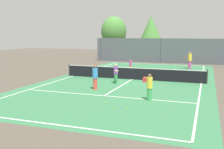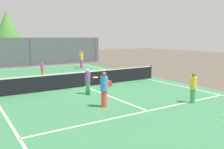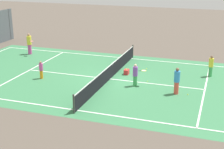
# 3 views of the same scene
# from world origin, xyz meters

# --- Properties ---
(ground_plane) EXTENTS (80.00, 80.00, 0.00)m
(ground_plane) POSITION_xyz_m (0.00, 0.00, 0.00)
(ground_plane) COLOR brown
(court_surface) EXTENTS (13.00, 25.00, 0.01)m
(court_surface) POSITION_xyz_m (0.00, 0.00, 0.00)
(court_surface) COLOR #387A4C
(court_surface) RESTS_ON ground_plane
(tennis_net) EXTENTS (11.90, 0.10, 1.10)m
(tennis_net) POSITION_xyz_m (0.00, 0.00, 0.51)
(tennis_net) COLOR #333833
(tennis_net) RESTS_ON ground_plane
(perimeter_fence) EXTENTS (18.00, 0.12, 3.20)m
(perimeter_fence) POSITION_xyz_m (0.00, 14.00, 1.60)
(perimeter_fence) COLOR #515B60
(perimeter_fence) RESTS_ON ground_plane
(tree_1) EXTENTS (3.33, 3.33, 6.29)m
(tree_1) POSITION_xyz_m (-1.85, 16.44, 4.41)
(tree_1) COLOR brown
(tree_1) RESTS_ON ground_plane
(player_0) EXTENTS (0.27, 0.27, 1.25)m
(player_0) POSITION_xyz_m (-1.43, 4.57, 0.64)
(player_0) COLOR orange
(player_0) RESTS_ON ground_plane
(player_1) EXTENTS (0.79, 0.91, 1.85)m
(player_1) POSITION_xyz_m (4.04, 8.89, 0.95)
(player_1) COLOR #D14799
(player_1) RESTS_ON ground_plane
(player_2) EXTENTS (0.36, 0.36, 1.68)m
(player_2) POSITION_xyz_m (-1.30, -4.76, 0.86)
(player_2) COLOR #E54C3F
(player_2) RESTS_ON ground_plane
(player_3) EXTENTS (0.33, 0.33, 1.53)m
(player_3) POSITION_xyz_m (2.83, -6.55, 0.78)
(player_3) COLOR #3FA559
(player_3) RESTS_ON ground_plane
(player_4) EXTENTS (0.62, 0.89, 1.49)m
(player_4) POSITION_xyz_m (-0.75, -2.01, 0.77)
(player_4) COLOR #3FA559
(player_4) RESTS_ON ground_plane
(ball_crate) EXTENTS (0.45, 0.32, 0.43)m
(ball_crate) POSITION_xyz_m (1.36, -0.79, 0.18)
(ball_crate) COLOR red
(ball_crate) RESTS_ON ground_plane
(tennis_ball_1) EXTENTS (0.07, 0.07, 0.07)m
(tennis_ball_1) POSITION_xyz_m (0.29, -2.59, 0.03)
(tennis_ball_1) COLOR #CCE533
(tennis_ball_1) RESTS_ON ground_plane
(tennis_ball_2) EXTENTS (0.07, 0.07, 0.07)m
(tennis_ball_2) POSITION_xyz_m (1.50, -8.81, 0.03)
(tennis_ball_2) COLOR #CCE533
(tennis_ball_2) RESTS_ON ground_plane
(tennis_ball_3) EXTENTS (0.07, 0.07, 0.07)m
(tennis_ball_3) POSITION_xyz_m (-3.37, 0.20, 0.03)
(tennis_ball_3) COLOR #CCE533
(tennis_ball_3) RESTS_ON ground_plane
(tennis_ball_4) EXTENTS (0.07, 0.07, 0.07)m
(tennis_ball_4) POSITION_xyz_m (-1.26, -5.47, 0.03)
(tennis_ball_4) COLOR #CCE533
(tennis_ball_4) RESTS_ON ground_plane
(tennis_ball_5) EXTENTS (0.07, 0.07, 0.07)m
(tennis_ball_5) POSITION_xyz_m (2.13, -8.66, 0.03)
(tennis_ball_5) COLOR #CCE533
(tennis_ball_5) RESTS_ON ground_plane
(tennis_ball_6) EXTENTS (0.07, 0.07, 0.07)m
(tennis_ball_6) POSITION_xyz_m (4.39, 0.53, 0.03)
(tennis_ball_6) COLOR #CCE533
(tennis_ball_6) RESTS_ON ground_plane
(tennis_ball_7) EXTENTS (0.07, 0.07, 0.07)m
(tennis_ball_7) POSITION_xyz_m (0.64, -7.88, 0.03)
(tennis_ball_7) COLOR #CCE533
(tennis_ball_7) RESTS_ON ground_plane
(tennis_ball_8) EXTENTS (0.07, 0.07, 0.07)m
(tennis_ball_8) POSITION_xyz_m (3.05, -1.88, 0.03)
(tennis_ball_8) COLOR #CCE533
(tennis_ball_8) RESTS_ON ground_plane
(tennis_ball_9) EXTENTS (0.07, 0.07, 0.07)m
(tennis_ball_9) POSITION_xyz_m (5.30, 0.79, 0.03)
(tennis_ball_9) COLOR #CCE533
(tennis_ball_9) RESTS_ON ground_plane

